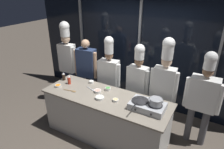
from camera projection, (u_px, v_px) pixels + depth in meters
ground_plane at (106, 135)px, 4.08m from camera, size 24.00×24.00×0.00m
window_wall_back at (139, 51)px, 4.73m from camera, size 5.87×0.09×2.70m
demo_counter at (106, 117)px, 3.88m from camera, size 2.44×0.84×0.92m
portable_stove at (147, 106)px, 3.30m from camera, size 0.58×0.38×0.13m
frying_pan at (140, 99)px, 3.32m from camera, size 0.29×0.50×0.05m
stock_pot at (156, 102)px, 3.19m from camera, size 0.23×0.21×0.12m
squeeze_bottle_chili at (69, 80)px, 4.12m from camera, size 0.07×0.07×0.19m
squeeze_bottle_soy at (64, 76)px, 4.29m from camera, size 0.07×0.07×0.18m
prep_bowl_scallions at (108, 89)px, 3.90m from camera, size 0.11×0.11×0.05m
prep_bowl_rice at (91, 82)px, 4.17m from camera, size 0.10×0.10×0.05m
prep_bowl_carrots at (58, 86)px, 4.03m from camera, size 0.13×0.13×0.04m
prep_bowl_shrimp at (98, 91)px, 3.83m from camera, size 0.14×0.14×0.05m
prep_bowl_bean_sprouts at (100, 98)px, 3.61m from camera, size 0.16×0.16×0.05m
prep_bowl_ginger at (116, 100)px, 3.54m from camera, size 0.11×0.11×0.04m
serving_spoon_slotted at (92, 89)px, 3.93m from camera, size 0.22×0.10×0.02m
serving_spoon_solid at (72, 91)px, 3.87m from camera, size 0.27×0.08×0.02m
chef_head at (67, 56)px, 4.75m from camera, size 0.50×0.23×2.06m
person_guest at (87, 68)px, 4.65m from camera, size 0.57×0.28×1.70m
chef_sous at (109, 73)px, 4.34m from camera, size 0.55×0.25×1.85m
chef_line at (138, 80)px, 4.01m from camera, size 0.50×0.23×1.79m
chef_pastry at (164, 81)px, 3.69m from camera, size 0.52×0.23×2.00m
chef_apprentice at (203, 95)px, 3.49m from camera, size 0.63×0.25×1.84m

